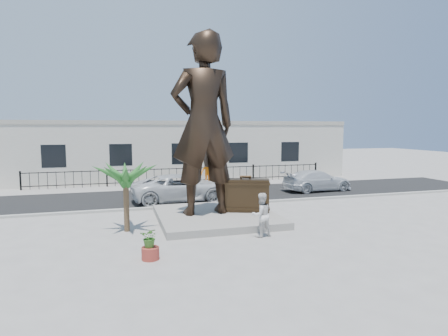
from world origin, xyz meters
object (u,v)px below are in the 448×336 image
object	(u,v)px
tourist	(261,215)
car_white	(180,188)
statue	(203,124)
suitcase	(245,195)

from	to	relation	value
tourist	car_white	bearing A→B (deg)	-87.46
car_white	statue	bearing A→B (deg)	179.52
statue	car_white	distance (m)	5.78
suitcase	car_white	bearing A→B (deg)	135.54
tourist	car_white	xyz separation A→B (m)	(-1.82, 7.72, -0.08)
tourist	suitcase	bearing A→B (deg)	-108.93
statue	car_white	size ratio (longest dim) A/B	1.46
suitcase	tourist	distance (m)	3.09
statue	tourist	world-z (taller)	statue
statue	suitcase	distance (m)	3.80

